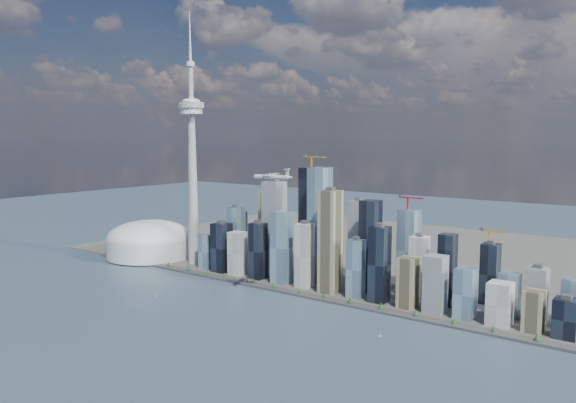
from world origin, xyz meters
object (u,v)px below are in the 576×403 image
Objects in this scene: dome_stadium at (149,241)px; sailboat_west at (157,296)px; needle_tower at (192,160)px; sailboat_east at (380,335)px; airplane at (272,176)px.

sailboat_west is (276.99, -215.93, -36.46)m from dome_stadium.
dome_stadium is at bearing -175.91° from needle_tower.
needle_tower reaches higher than sailboat_west.
needle_tower reaches higher than sailboat_east.
needle_tower is at bearing 174.34° from sailboat_east.
dome_stadium is 22.06× the size of sailboat_east.
needle_tower is 352.18m from sailboat_west.
dome_stadium is at bearing 156.12° from sailboat_west.
sailboat_west is at bearing -58.77° from needle_tower.
airplane is (358.98, -172.74, -11.53)m from needle_tower.
dome_stadium is (-140.00, -10.00, -196.40)m from needle_tower.
sailboat_east is (191.45, 6.90, -221.40)m from airplane.
airplane reaches higher than sailboat_east.
sailboat_west is at bearing -160.62° from sailboat_east.
sailboat_west is at bearing 177.39° from airplane.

